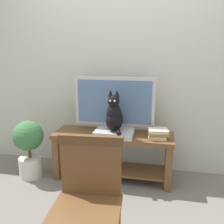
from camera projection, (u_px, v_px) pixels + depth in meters
name	position (u px, v px, depth m)	size (l,w,h in m)	color
ground_plane	(107.00, 206.00, 2.33)	(12.00, 12.00, 0.00)	slate
back_wall	(124.00, 55.00, 2.90)	(7.00, 0.12, 2.80)	#B7BCB2
tv_stand	(113.00, 148.00, 2.79)	(1.35, 0.43, 0.54)	brown
tv	(114.00, 104.00, 2.75)	(0.91, 0.20, 0.63)	#B7B7BC
media_box	(114.00, 133.00, 2.66)	(0.42, 0.29, 0.07)	#ADADB2
cat	(114.00, 115.00, 2.60)	(0.20, 0.30, 0.45)	black
wooden_chair	(88.00, 197.00, 1.53)	(0.45, 0.45, 0.92)	brown
book_stack	(158.00, 134.00, 2.58)	(0.23, 0.21, 0.11)	beige
potted_plant	(29.00, 145.00, 2.81)	(0.35, 0.35, 0.68)	beige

